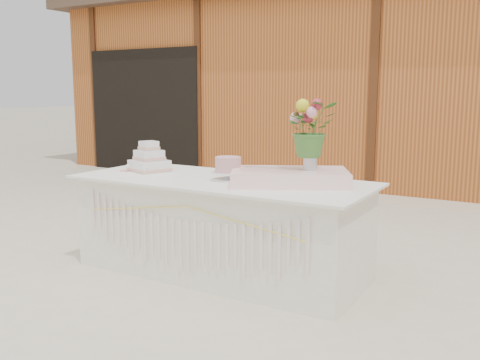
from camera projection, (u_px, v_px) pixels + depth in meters
name	position (u px, v px, depth m)	size (l,w,h in m)	color
ground	(221.00, 272.00, 4.35)	(80.00, 80.00, 0.00)	beige
barn	(408.00, 78.00, 9.17)	(12.60, 4.60, 3.30)	#AF5A24
cake_table	(221.00, 226.00, 4.28)	(2.40, 1.00, 0.77)	white
wedding_cake	(149.00, 161.00, 4.63)	(0.38, 0.38, 0.26)	white
pink_cake_stand	(228.00, 167.00, 4.14)	(0.26, 0.26, 0.19)	white
satin_runner	(290.00, 177.00, 3.99)	(0.86, 0.50, 0.11)	#FFD1CD
flower_vase	(310.00, 160.00, 3.97)	(0.11, 0.11, 0.15)	silver
bouquet	(311.00, 122.00, 3.92)	(0.37, 0.32, 0.41)	#3A692A
loose_flowers	(137.00, 168.00, 4.77)	(0.16, 0.38, 0.02)	pink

